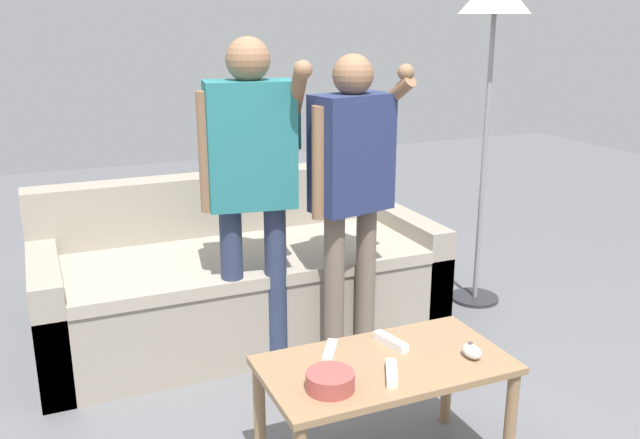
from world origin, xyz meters
The scene contains 10 objects.
couch centered at (0.02, 1.35, 0.28)m, with size 2.04×0.89×0.80m.
coffee_table centered at (0.14, -0.02, 0.39)m, with size 0.87×0.47×0.46m.
snack_bowl centered at (-0.11, -0.12, 0.49)m, with size 0.16×0.16×0.06m, color #B24C47.
game_remote_nunchuk centered at (0.44, -0.12, 0.48)m, with size 0.06×0.09×0.05m.
floor_lamp centered at (1.42, 1.20, 1.64)m, with size 0.38×0.38×1.86m.
player_center centered at (-0.04, 0.91, 0.97)m, with size 0.45×0.39×1.55m.
player_right centered at (0.40, 0.81, 0.93)m, with size 0.46×0.29×1.47m.
game_remote_wand_near centered at (0.22, 0.08, 0.47)m, with size 0.07×0.16×0.03m.
game_remote_wand_far centered at (0.11, -0.13, 0.47)m, with size 0.10×0.15×0.03m.
game_remote_wand_spare centered at (-0.02, 0.09, 0.47)m, with size 0.11×0.15×0.03m.
Camera 1 is at (-0.92, -1.91, 1.61)m, focal length 38.27 mm.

